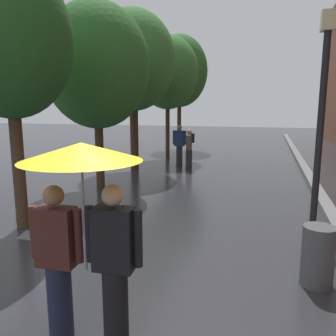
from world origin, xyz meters
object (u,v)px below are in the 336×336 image
object	(u,v)px
street_tree_1	(96,66)
couple_under_umbrella	(84,210)
pedestrian_walking_midground	(189,148)
street_tree_3	(168,73)
litter_bin	(318,256)
street_tree_2	(133,61)
street_tree_4	(179,71)
street_lamp_post	(322,112)
pedestrian_walking_far	(179,144)
street_tree_0	(8,40)

from	to	relation	value
street_tree_1	couple_under_umbrella	distance (m)	7.24
couple_under_umbrella	pedestrian_walking_midground	size ratio (longest dim) A/B	1.33
street_tree_3	street_tree_1	bearing A→B (deg)	-91.30
litter_bin	street_tree_2	bearing A→B (deg)	127.37
street_tree_1	street_tree_4	xyz separation A→B (m)	(-0.19, 10.18, 0.83)
pedestrian_walking_midground	couple_under_umbrella	bearing A→B (deg)	-83.07
street_tree_2	litter_bin	distance (m)	10.16
street_tree_3	street_tree_2	bearing A→B (deg)	-95.90
street_tree_2	pedestrian_walking_midground	distance (m)	3.94
couple_under_umbrella	street_lamp_post	bearing A→B (deg)	54.17
street_lamp_post	pedestrian_walking_far	size ratio (longest dim) A/B	2.34
street_tree_3	pedestrian_walking_midground	xyz separation A→B (m)	(1.70, -2.70, -3.17)
street_tree_3	pedestrian_walking_far	bearing A→B (deg)	-61.27
street_tree_4	street_lamp_post	xyz separation A→B (m)	(5.86, -12.78, -2.07)
street_lamp_post	litter_bin	xyz separation A→B (m)	(-0.13, -1.66, -1.94)
litter_bin	street_tree_3	bearing A→B (deg)	116.28
street_tree_3	litter_bin	distance (m)	12.69
street_tree_4	street_tree_1	bearing A→B (deg)	-88.94
street_tree_3	street_lamp_post	xyz separation A→B (m)	(5.52, -9.26, -1.66)
street_tree_3	street_tree_0	bearing A→B (deg)	-90.62
street_tree_2	pedestrian_walking_far	distance (m)	3.80
street_tree_2	street_tree_4	distance (m)	6.93
street_tree_3	street_lamp_post	world-z (taller)	street_tree_3
street_tree_2	pedestrian_walking_midground	world-z (taller)	street_tree_2
litter_bin	street_tree_0	bearing A→B (deg)	172.09
pedestrian_walking_midground	pedestrian_walking_far	world-z (taller)	pedestrian_walking_far
street_tree_1	pedestrian_walking_midground	bearing A→B (deg)	64.99
street_tree_4	couple_under_umbrella	size ratio (longest dim) A/B	3.05
street_tree_2	pedestrian_walking_far	xyz separation A→B (m)	(1.47, 1.35, -3.24)
street_tree_2	couple_under_umbrella	xyz separation A→B (m)	(3.28, -9.44, -2.71)
street_tree_2	pedestrian_walking_midground	bearing A→B (deg)	18.83
street_tree_2	litter_bin	size ratio (longest dim) A/B	7.10
street_tree_2	street_tree_4	xyz separation A→B (m)	(0.01, 6.92, 0.29)
litter_bin	pedestrian_walking_far	xyz separation A→B (m)	(-4.26, 8.86, 0.49)
street_tree_0	street_tree_4	size ratio (longest dim) A/B	0.81
street_tree_2	street_tree_3	world-z (taller)	street_tree_2
couple_under_umbrella	street_tree_4	bearing A→B (deg)	101.29
street_tree_1	street_tree_2	world-z (taller)	street_tree_2
pedestrian_walking_far	litter_bin	bearing A→B (deg)	-64.30
pedestrian_walking_midground	pedestrian_walking_far	size ratio (longest dim) A/B	0.93
street_tree_1	pedestrian_walking_far	size ratio (longest dim) A/B	3.15
street_tree_0	couple_under_umbrella	xyz separation A→B (m)	(3.04, -2.69, -2.25)
street_tree_4	couple_under_umbrella	world-z (taller)	street_tree_4
street_lamp_post	couple_under_umbrella	bearing A→B (deg)	-125.83
street_tree_4	pedestrian_walking_midground	size ratio (longest dim) A/B	4.05
street_tree_0	litter_bin	xyz separation A→B (m)	(5.50, -0.76, -3.26)
street_tree_1	street_lamp_post	size ratio (longest dim) A/B	1.34
street_tree_0	street_lamp_post	bearing A→B (deg)	9.02
couple_under_umbrella	litter_bin	size ratio (longest dim) A/B	2.49
pedestrian_walking_midground	street_lamp_post	bearing A→B (deg)	-59.77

